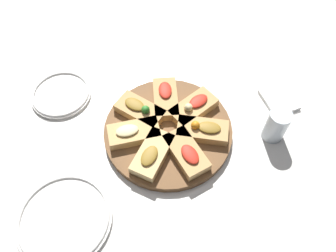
# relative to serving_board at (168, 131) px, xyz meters

# --- Properties ---
(ground_plane) EXTENTS (3.00, 3.00, 0.00)m
(ground_plane) POSITION_rel_serving_board_xyz_m (0.00, 0.00, -0.01)
(ground_plane) COLOR silver
(serving_board) EXTENTS (0.36, 0.36, 0.02)m
(serving_board) POSITION_rel_serving_board_xyz_m (0.00, 0.00, 0.00)
(serving_board) COLOR brown
(serving_board) RESTS_ON ground_plane
(focaccia_slice_0) EXTENTS (0.10, 0.15, 0.05)m
(focaccia_slice_0) POSITION_rel_serving_board_xyz_m (-0.03, -0.09, 0.03)
(focaccia_slice_0) COLOR tan
(focaccia_slice_0) RESTS_ON serving_board
(focaccia_slice_1) EXTENTS (0.13, 0.15, 0.05)m
(focaccia_slice_1) POSITION_rel_serving_board_xyz_m (0.05, -0.08, 0.03)
(focaccia_slice_1) COLOR tan
(focaccia_slice_1) RESTS_ON serving_board
(focaccia_slice_2) EXTENTS (0.14, 0.08, 0.04)m
(focaccia_slice_2) POSITION_rel_serving_board_xyz_m (0.10, -0.01, 0.03)
(focaccia_slice_2) COLOR tan
(focaccia_slice_2) RESTS_ON serving_board
(focaccia_slice_3) EXTENTS (0.14, 0.15, 0.05)m
(focaccia_slice_3) POSITION_rel_serving_board_xyz_m (0.06, 0.07, 0.03)
(focaccia_slice_3) COLOR tan
(focaccia_slice_3) RESTS_ON serving_board
(focaccia_slice_4) EXTENTS (0.08, 0.14, 0.04)m
(focaccia_slice_4) POSITION_rel_serving_board_xyz_m (-0.01, 0.10, 0.03)
(focaccia_slice_4) COLOR tan
(focaccia_slice_4) RESTS_ON serving_board
(focaccia_slice_5) EXTENTS (0.15, 0.13, 0.04)m
(focaccia_slice_5) POSITION_rel_serving_board_xyz_m (-0.08, 0.05, 0.03)
(focaccia_slice_5) COLOR #DBB775
(focaccia_slice_5) RESTS_ON serving_board
(focaccia_slice_6) EXTENTS (0.15, 0.12, 0.04)m
(focaccia_slice_6) POSITION_rel_serving_board_xyz_m (-0.09, -0.04, 0.03)
(focaccia_slice_6) COLOR tan
(focaccia_slice_6) RESTS_ON serving_board
(plate_left) EXTENTS (0.23, 0.23, 0.02)m
(plate_left) POSITION_rel_serving_board_xyz_m (-0.21, 0.28, -0.00)
(plate_left) COLOR white
(plate_left) RESTS_ON ground_plane
(plate_right) EXTENTS (0.18, 0.18, 0.02)m
(plate_right) POSITION_rel_serving_board_xyz_m (0.18, 0.31, -0.00)
(plate_right) COLOR white
(plate_right) RESTS_ON ground_plane
(water_glass) EXTENTS (0.06, 0.06, 0.10)m
(water_glass) POSITION_rel_serving_board_xyz_m (-0.05, -0.29, 0.04)
(water_glass) COLOR silver
(water_glass) RESTS_ON ground_plane
(napkin_stack) EXTENTS (0.12, 0.11, 0.01)m
(napkin_stack) POSITION_rel_serving_board_xyz_m (0.07, -0.35, -0.01)
(napkin_stack) COLOR white
(napkin_stack) RESTS_ON ground_plane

